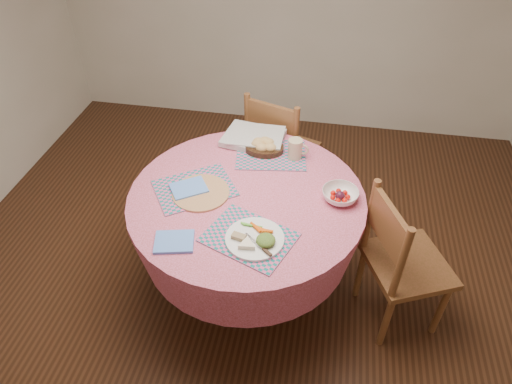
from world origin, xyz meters
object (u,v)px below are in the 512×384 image
at_px(fruit_bowl, 340,195).
at_px(wicker_trivet, 201,193).
at_px(chair_back, 279,149).
at_px(dining_table, 247,222).
at_px(chair_right, 400,261).
at_px(dinner_plate, 256,238).
at_px(latte_mug, 296,149).
at_px(bread_bowl, 264,146).

bearing_deg(fruit_bowl, wicker_trivet, -173.46).
relative_size(chair_back, wicker_trivet, 3.06).
bearing_deg(chair_back, wicker_trivet, 89.99).
height_order(dining_table, fruit_bowl, fruit_bowl).
xyz_separation_m(chair_right, dinner_plate, (-0.72, -0.26, 0.30)).
bearing_deg(chair_back, chair_right, 150.37).
height_order(dining_table, latte_mug, latte_mug).
distance_m(dining_table, fruit_bowl, 0.53).
xyz_separation_m(bread_bowl, latte_mug, (0.19, -0.04, 0.03)).
height_order(chair_back, wicker_trivet, chair_back).
xyz_separation_m(dining_table, chair_back, (0.06, 0.83, -0.08)).
bearing_deg(dining_table, latte_mug, 60.29).
distance_m(wicker_trivet, latte_mug, 0.60).
xyz_separation_m(dinner_plate, latte_mug, (0.10, 0.68, 0.04)).
xyz_separation_m(chair_back, wicker_trivet, (-0.30, -0.85, 0.28)).
bearing_deg(chair_back, fruit_bowl, 137.54).
distance_m(dining_table, dinner_plate, 0.40).
bearing_deg(chair_right, fruit_bowl, 48.96).
bearing_deg(dinner_plate, wicker_trivet, 140.27).
bearing_deg(bread_bowl, fruit_bowl, -37.83).
height_order(chair_right, wicker_trivet, chair_right).
xyz_separation_m(chair_right, chair_back, (-0.77, 0.88, 0.01)).
bearing_deg(fruit_bowl, dinner_plate, -135.17).
bearing_deg(chair_right, dinner_plate, 85.86).
height_order(chair_right, fruit_bowl, chair_right).
height_order(dining_table, dinner_plate, dinner_plate).
bearing_deg(bread_bowl, latte_mug, -10.80).
height_order(chair_back, fruit_bowl, chair_back).
relative_size(dinner_plate, fruit_bowl, 1.15).
distance_m(dining_table, chair_back, 0.83).
height_order(dinner_plate, latte_mug, latte_mug).
relative_size(chair_right, dinner_plate, 3.28).
bearing_deg(wicker_trivet, dinner_plate, -39.73).
bearing_deg(dining_table, chair_right, -3.95).
height_order(latte_mug, fruit_bowl, latte_mug).
relative_size(wicker_trivet, fruit_bowl, 1.26).
relative_size(chair_back, latte_mug, 7.85).
xyz_separation_m(chair_right, latte_mug, (-0.62, 0.43, 0.34)).
relative_size(dining_table, latte_mug, 10.60).
relative_size(chair_right, bread_bowl, 3.93).
bearing_deg(wicker_trivet, chair_right, -1.53).
xyz_separation_m(wicker_trivet, fruit_bowl, (0.71, 0.08, 0.02)).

